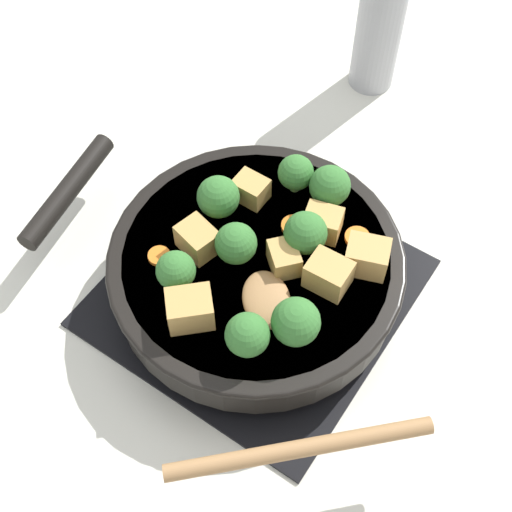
% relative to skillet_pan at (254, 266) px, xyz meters
% --- Properties ---
extents(ground_plane, '(2.40, 2.40, 0.00)m').
position_rel_skillet_pan_xyz_m(ground_plane, '(-0.00, 0.00, -0.05)').
color(ground_plane, silver).
extents(front_burner_grate, '(0.31, 0.31, 0.03)m').
position_rel_skillet_pan_xyz_m(front_burner_grate, '(-0.00, 0.00, -0.04)').
color(front_burner_grate, black).
rests_on(front_burner_grate, ground_plane).
extents(skillet_pan, '(0.32, 0.42, 0.05)m').
position_rel_skillet_pan_xyz_m(skillet_pan, '(0.00, 0.00, 0.00)').
color(skillet_pan, black).
rests_on(skillet_pan, front_burner_grate).
extents(wooden_spoon, '(0.24, 0.24, 0.02)m').
position_rel_skillet_pan_xyz_m(wooden_spoon, '(0.10, 0.10, 0.03)').
color(wooden_spoon, '#A87A4C').
rests_on(wooden_spoon, skillet_pan).
extents(tofu_cube_center_large, '(0.04, 0.05, 0.03)m').
position_rel_skillet_pan_xyz_m(tofu_cube_center_large, '(-0.07, 0.04, 0.04)').
color(tofu_cube_center_large, tan).
rests_on(tofu_cube_center_large, skillet_pan).
extents(tofu_cube_near_handle, '(0.04, 0.05, 0.03)m').
position_rel_skillet_pan_xyz_m(tofu_cube_near_handle, '(-0.01, 0.03, 0.04)').
color(tofu_cube_near_handle, tan).
rests_on(tofu_cube_near_handle, skillet_pan).
extents(tofu_cube_east_chunk, '(0.05, 0.05, 0.03)m').
position_rel_skillet_pan_xyz_m(tofu_cube_east_chunk, '(-0.05, 0.10, 0.04)').
color(tofu_cube_east_chunk, tan).
rests_on(tofu_cube_east_chunk, skillet_pan).
extents(tofu_cube_west_chunk, '(0.06, 0.06, 0.04)m').
position_rel_skillet_pan_xyz_m(tofu_cube_west_chunk, '(0.10, -0.01, 0.04)').
color(tofu_cube_west_chunk, tan).
rests_on(tofu_cube_west_chunk, skillet_pan).
extents(tofu_cube_back_piece, '(0.03, 0.04, 0.03)m').
position_rel_skillet_pan_xyz_m(tofu_cube_back_piece, '(-0.06, -0.05, 0.04)').
color(tofu_cube_back_piece, tan).
rests_on(tofu_cube_back_piece, skillet_pan).
extents(tofu_cube_front_piece, '(0.04, 0.05, 0.03)m').
position_rel_skillet_pan_xyz_m(tofu_cube_front_piece, '(0.03, -0.05, 0.04)').
color(tofu_cube_front_piece, tan).
rests_on(tofu_cube_front_piece, skillet_pan).
extents(tofu_cube_mid_small, '(0.04, 0.04, 0.03)m').
position_rel_skillet_pan_xyz_m(tofu_cube_mid_small, '(-0.01, 0.08, 0.04)').
color(tofu_cube_mid_small, tan).
rests_on(tofu_cube_mid_small, skillet_pan).
extents(broccoli_floret_near_spoon, '(0.04, 0.04, 0.05)m').
position_rel_skillet_pan_xyz_m(broccoli_floret_near_spoon, '(-0.10, -0.01, 0.05)').
color(broccoli_floret_near_spoon, '#709956').
rests_on(broccoli_floret_near_spoon, skillet_pan).
extents(broccoli_floret_center_top, '(0.05, 0.05, 0.05)m').
position_rel_skillet_pan_xyz_m(broccoli_floret_center_top, '(-0.02, -0.06, 0.05)').
color(broccoli_floret_center_top, '#709956').
rests_on(broccoli_floret_center_top, skillet_pan).
extents(broccoli_floret_east_rim, '(0.05, 0.05, 0.05)m').
position_rel_skillet_pan_xyz_m(broccoli_floret_east_rim, '(-0.04, 0.04, 0.05)').
color(broccoli_floret_east_rim, '#709956').
rests_on(broccoli_floret_east_rim, skillet_pan).
extents(broccoli_floret_west_rim, '(0.05, 0.05, 0.05)m').
position_rel_skillet_pan_xyz_m(broccoli_floret_west_rim, '(0.06, 0.09, 0.05)').
color(broccoli_floret_west_rim, '#709956').
rests_on(broccoli_floret_west_rim, skillet_pan).
extents(broccoli_floret_north_edge, '(0.04, 0.04, 0.05)m').
position_rel_skillet_pan_xyz_m(broccoli_floret_north_edge, '(0.01, -0.01, 0.05)').
color(broccoli_floret_north_edge, '#709956').
rests_on(broccoli_floret_north_edge, skillet_pan).
extents(broccoli_floret_south_cluster, '(0.04, 0.04, 0.05)m').
position_rel_skillet_pan_xyz_m(broccoli_floret_south_cluster, '(0.09, 0.06, 0.05)').
color(broccoli_floret_south_cluster, '#709956').
rests_on(broccoli_floret_south_cluster, skillet_pan).
extents(broccoli_floret_mid_floret, '(0.04, 0.04, 0.05)m').
position_rel_skillet_pan_xyz_m(broccoli_floret_mid_floret, '(0.07, -0.04, 0.05)').
color(broccoli_floret_mid_floret, '#709956').
rests_on(broccoli_floret_mid_floret, skillet_pan).
extents(broccoli_floret_small_inner, '(0.04, 0.04, 0.05)m').
position_rel_skillet_pan_xyz_m(broccoli_floret_small_inner, '(-0.10, 0.03, 0.05)').
color(broccoli_floret_small_inner, '#709956').
rests_on(broccoli_floret_small_inner, skillet_pan).
extents(carrot_slice_orange_thin, '(0.03, 0.03, 0.01)m').
position_rel_skillet_pan_xyz_m(carrot_slice_orange_thin, '(-0.05, 0.02, 0.02)').
color(carrot_slice_orange_thin, orange).
rests_on(carrot_slice_orange_thin, skillet_pan).
extents(carrot_slice_near_center, '(0.02, 0.02, 0.01)m').
position_rel_skillet_pan_xyz_m(carrot_slice_near_center, '(0.06, -0.08, 0.02)').
color(carrot_slice_near_center, orange).
rests_on(carrot_slice_near_center, skillet_pan).
extents(carrot_slice_edge_slice, '(0.03, 0.03, 0.01)m').
position_rel_skillet_pan_xyz_m(carrot_slice_edge_slice, '(-0.08, 0.08, 0.02)').
color(carrot_slice_edge_slice, orange).
rests_on(carrot_slice_edge_slice, skillet_pan).
extents(pepper_mill, '(0.06, 0.06, 0.23)m').
position_rel_skillet_pan_xyz_m(pepper_mill, '(-0.38, -0.06, 0.05)').
color(pepper_mill, '#B2B2B7').
rests_on(pepper_mill, ground_plane).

